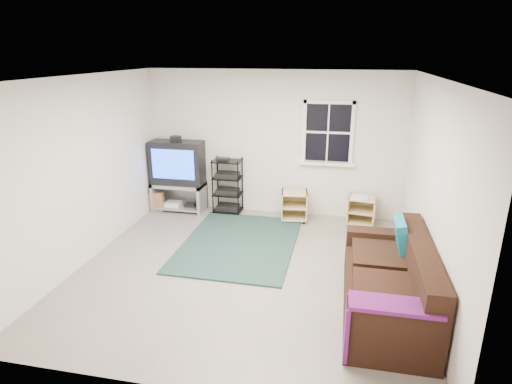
% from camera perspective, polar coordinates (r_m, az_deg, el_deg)
% --- Properties ---
extents(room, '(4.60, 4.62, 4.60)m').
position_cam_1_polar(room, '(7.60, 9.54, 7.28)').
color(room, gray).
rests_on(room, ground).
extents(tv_unit, '(0.97, 0.49, 1.43)m').
position_cam_1_polar(tv_unit, '(8.09, -10.38, 2.89)').
color(tv_unit, gray).
rests_on(tv_unit, ground).
extents(av_rack, '(0.52, 0.38, 1.04)m').
position_cam_1_polar(av_rack, '(7.95, -3.80, 0.36)').
color(av_rack, black).
rests_on(av_rack, ground).
extents(side_table_left, '(0.50, 0.50, 0.53)m').
position_cam_1_polar(side_table_left, '(7.70, 5.12, -1.63)').
color(side_table_left, '#DCC187').
rests_on(side_table_left, ground).
extents(side_table_right, '(0.51, 0.51, 0.53)m').
position_cam_1_polar(side_table_right, '(7.68, 13.91, -2.08)').
color(side_table_right, '#DCC187').
rests_on(side_table_right, ground).
extents(sofa, '(0.92, 2.08, 0.95)m').
position_cam_1_polar(sofa, '(5.25, 17.48, -11.91)').
color(sofa, black).
rests_on(sofa, ground).
extents(shag_rug, '(1.74, 2.38, 0.03)m').
position_cam_1_polar(shag_rug, '(6.79, -2.26, -6.85)').
color(shag_rug, black).
rests_on(shag_rug, ground).
extents(paper_bag, '(0.28, 0.20, 0.37)m').
position_cam_1_polar(paper_bag, '(8.31, -13.09, -1.23)').
color(paper_bag, olive).
rests_on(paper_bag, ground).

